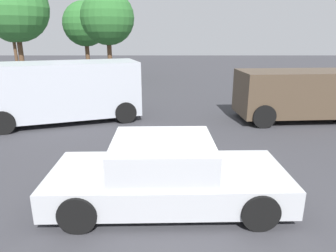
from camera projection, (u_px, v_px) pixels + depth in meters
ground_plane at (176, 208)px, 5.54m from camera, size 80.00×80.00×0.00m
sedan_foreground at (166, 174)px, 5.60m from camera, size 4.38×2.03×1.25m
van_white at (65, 90)px, 10.76m from camera, size 5.50×3.51×2.13m
suv_dark at (304, 93)px, 10.96m from camera, size 4.92×2.31×1.81m
tree_back_left at (11, 24)px, 27.60m from camera, size 3.25×3.25×5.51m
tree_back_center at (85, 24)px, 28.43m from camera, size 4.18×4.18×6.04m
tree_back_right at (14, 8)px, 19.13m from camera, size 4.26×4.26×6.77m
tree_far_right at (108, 18)px, 19.25m from camera, size 3.43×3.43×5.75m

